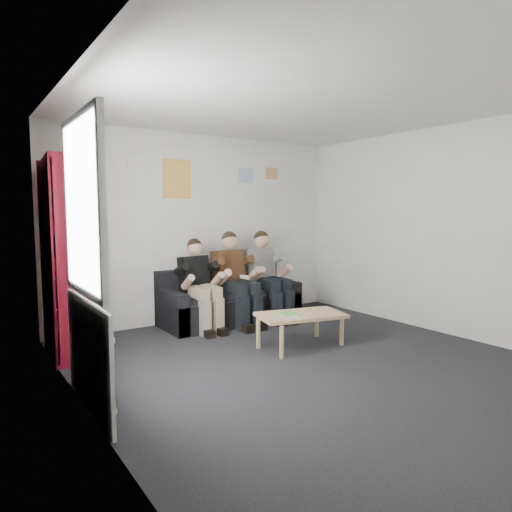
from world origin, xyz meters
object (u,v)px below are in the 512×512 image
(person_left, at_px, (201,285))
(person_middle, at_px, (236,279))
(sofa, at_px, (229,303))
(person_right, at_px, (268,276))
(bookshelf, at_px, (65,258))
(coffee_table, at_px, (301,318))

(person_left, xyz_separation_m, person_middle, (0.56, -0.00, 0.03))
(sofa, height_order, person_right, person_right)
(person_right, bearing_deg, person_left, 173.97)
(sofa, relative_size, bookshelf, 0.91)
(person_middle, height_order, person_right, person_middle)
(person_left, xyz_separation_m, person_right, (1.11, -0.00, 0.03))
(sofa, relative_size, coffee_table, 1.99)
(sofa, height_order, person_middle, person_middle)
(coffee_table, xyz_separation_m, person_left, (-0.62, 1.36, 0.26))
(coffee_table, height_order, person_middle, person_middle)
(bookshelf, height_order, person_right, bookshelf)
(person_middle, bearing_deg, sofa, 87.42)
(coffee_table, bearing_deg, person_left, 114.61)
(bookshelf, bearing_deg, person_middle, 8.09)
(person_right, bearing_deg, bookshelf, 176.62)
(person_left, relative_size, person_right, 0.94)
(person_middle, bearing_deg, coffee_table, -89.78)
(bookshelf, relative_size, person_right, 1.67)
(coffee_table, xyz_separation_m, person_middle, (-0.07, 1.35, 0.29))
(coffee_table, relative_size, person_left, 0.81)
(bookshelf, xyz_separation_m, person_left, (1.73, 0.12, -0.48))
(sofa, xyz_separation_m, bookshelf, (-2.28, -0.31, 0.81))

